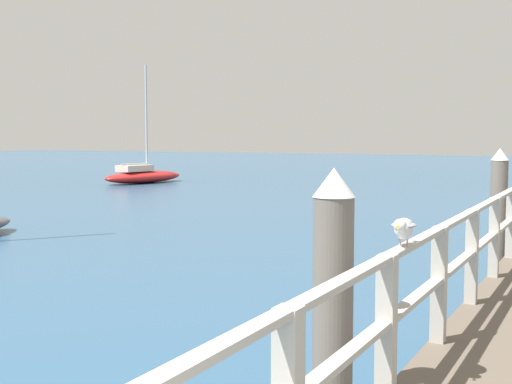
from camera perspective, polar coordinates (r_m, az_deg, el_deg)
pier_railing at (r=9.91m, az=19.90°, el=-2.31°), size 0.12×17.14×1.01m
dock_piling_near at (r=4.82m, az=6.42°, el=-10.49°), size 0.29×0.29×2.11m
dock_piling_far at (r=12.20m, az=19.55°, el=-1.47°), size 0.29×0.29×2.11m
seagull_foreground at (r=4.93m, az=12.20°, el=-2.91°), size 0.20×0.48×0.21m
boat_2 at (r=33.79m, az=-9.42°, el=1.37°), size 2.49×4.88×5.73m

